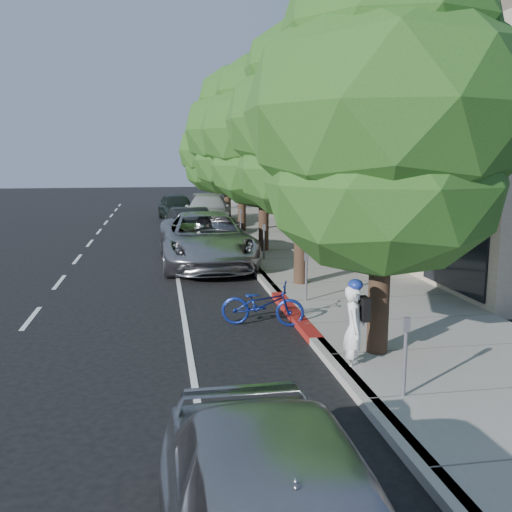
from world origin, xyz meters
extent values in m
plane|color=black|center=(0.00, 0.00, 0.00)|extent=(120.00, 120.00, 0.00)
cube|color=gray|center=(2.30, 8.00, 0.07)|extent=(4.60, 56.00, 0.15)
cube|color=#9E998E|center=(0.00, 8.00, 0.07)|extent=(0.30, 56.00, 0.15)
cube|color=maroon|center=(0.00, 1.00, 0.07)|extent=(0.32, 4.00, 0.15)
cube|color=#C7B399|center=(9.60, 18.00, 3.50)|extent=(10.00, 36.00, 7.00)
cylinder|color=black|center=(0.90, -2.00, 1.30)|extent=(0.40, 0.40, 2.60)
ellipsoid|color=#1A4E17|center=(0.90, -2.00, 3.34)|extent=(4.36, 4.36, 3.49)
ellipsoid|color=#1A4E17|center=(0.90, -2.00, 4.60)|extent=(5.13, 5.13, 4.10)
ellipsoid|color=#1A4E17|center=(0.90, -2.00, 5.94)|extent=(3.85, 3.85, 3.08)
cylinder|color=black|center=(0.90, 4.00, 1.35)|extent=(0.40, 0.40, 2.71)
ellipsoid|color=#1A4E17|center=(0.90, 4.00, 3.48)|extent=(3.74, 3.74, 2.99)
ellipsoid|color=#1A4E17|center=(0.90, 4.00, 4.79)|extent=(4.39, 4.39, 3.52)
ellipsoid|color=#1A4E17|center=(0.90, 4.00, 6.19)|extent=(3.30, 3.30, 2.64)
cylinder|color=black|center=(0.90, 10.00, 1.35)|extent=(0.40, 0.40, 2.70)
ellipsoid|color=#1A4E17|center=(0.90, 10.00, 3.47)|extent=(4.24, 4.24, 3.39)
ellipsoid|color=#1A4E17|center=(0.90, 10.00, 4.78)|extent=(4.99, 4.99, 3.99)
ellipsoid|color=#1A4E17|center=(0.90, 10.00, 6.17)|extent=(3.74, 3.74, 2.99)
cylinder|color=black|center=(0.90, 16.00, 1.42)|extent=(0.40, 0.40, 2.83)
ellipsoid|color=#1A4E17|center=(0.90, 16.00, 3.64)|extent=(4.79, 4.79, 3.83)
ellipsoid|color=#1A4E17|center=(0.90, 16.00, 5.02)|extent=(5.64, 5.64, 4.51)
ellipsoid|color=#1A4E17|center=(0.90, 16.00, 6.47)|extent=(4.23, 4.23, 3.38)
cylinder|color=black|center=(0.90, 22.00, 1.28)|extent=(0.40, 0.40, 2.56)
ellipsoid|color=#1A4E17|center=(0.90, 22.00, 3.30)|extent=(3.58, 3.58, 2.86)
ellipsoid|color=#1A4E17|center=(0.90, 22.00, 4.54)|extent=(4.21, 4.21, 3.37)
ellipsoid|color=#1A4E17|center=(0.90, 22.00, 5.86)|extent=(3.16, 3.16, 2.53)
cylinder|color=black|center=(0.90, 28.00, 1.18)|extent=(0.40, 0.40, 2.36)
ellipsoid|color=#1A4E17|center=(0.90, 28.00, 3.03)|extent=(4.59, 4.59, 3.67)
ellipsoid|color=#1A4E17|center=(0.90, 28.00, 4.18)|extent=(5.40, 5.40, 4.32)
ellipsoid|color=#1A4E17|center=(0.90, 28.00, 5.39)|extent=(4.05, 4.05, 3.24)
imported|color=white|center=(0.25, -2.52, 0.79)|extent=(0.52, 0.65, 1.58)
imported|color=navy|center=(-0.85, 0.52, 0.50)|extent=(2.01, 1.18, 1.00)
imported|color=#A3A3A7|center=(-1.54, 8.00, 0.93)|extent=(3.21, 6.73, 1.85)
imported|color=black|center=(-1.72, 13.97, 0.74)|extent=(2.10, 4.63, 1.47)
imported|color=#B9B9B9|center=(-0.50, 19.21, 0.85)|extent=(3.17, 6.16, 1.71)
imported|color=black|center=(-2.09, 22.58, 0.80)|extent=(2.43, 4.89, 1.60)
imported|color=black|center=(3.72, 6.30, 1.06)|extent=(1.12, 1.08, 1.81)
camera|label=1|loc=(-3.09, -11.83, 3.82)|focal=40.00mm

